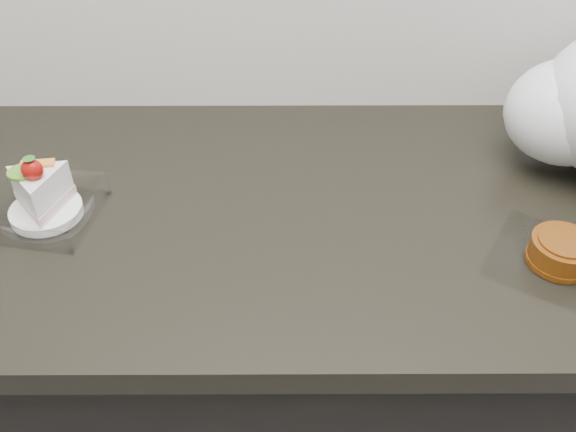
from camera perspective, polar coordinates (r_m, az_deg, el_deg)
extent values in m
cube|color=black|center=(1.35, 1.60, -14.74)|extent=(2.00, 0.60, 0.86)
cube|color=black|center=(1.02, 2.06, 0.07)|extent=(2.04, 0.64, 0.04)
cube|color=white|center=(1.05, -20.56, 0.00)|extent=(0.17, 0.17, 0.00)
cylinder|color=white|center=(1.05, -20.68, 0.40)|extent=(0.11, 0.11, 0.01)
ellipsoid|color=red|center=(0.99, -21.79, 3.83)|extent=(0.03, 0.03, 0.03)
cone|color=#2D7223|center=(0.98, -22.01, 4.58)|extent=(0.02, 0.02, 0.01)
cylinder|color=#669F2E|center=(1.01, -22.64, 3.60)|extent=(0.04, 0.04, 0.00)
cube|color=orange|center=(1.02, -21.39, 4.34)|extent=(0.05, 0.02, 0.00)
cube|color=white|center=(0.99, 22.86, -3.77)|extent=(0.24, 0.24, 0.00)
cylinder|color=#78350E|center=(0.98, 23.15, -2.93)|extent=(0.12, 0.12, 0.04)
cylinder|color=#78350E|center=(0.98, 22.93, -3.55)|extent=(0.12, 0.12, 0.01)
cylinder|color=#78350E|center=(0.96, 23.46, -2.02)|extent=(0.10, 0.10, 0.00)
ellipsoid|color=white|center=(1.13, 23.71, 8.45)|extent=(0.21, 0.19, 0.17)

